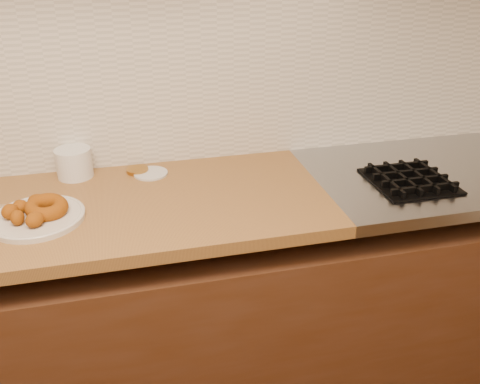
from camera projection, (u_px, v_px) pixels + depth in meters
name	position (u px, v px, depth m)	size (l,w,h in m)	color
wall_back	(149.00, 34.00, 1.67)	(4.00, 0.02, 2.70)	tan
base_cabinet	(177.00, 323.00, 1.83)	(3.60, 0.60, 0.77)	#4C2C1D
backsplash	(153.00, 80.00, 1.73)	(3.60, 0.02, 0.60)	silver
donut_plate	(38.00, 218.00, 1.47)	(0.27, 0.27, 0.02)	beige
ring_donut	(46.00, 207.00, 1.47)	(0.12, 0.12, 0.04)	#90500C
fried_dough_chunks	(25.00, 211.00, 1.45)	(0.14, 0.20, 0.04)	#90500C
plastic_tub	(74.00, 163.00, 1.72)	(0.12, 0.12, 0.10)	white
tub_lid	(151.00, 173.00, 1.76)	(0.12, 0.12, 0.01)	silver
brass_jar_lid	(137.00, 170.00, 1.77)	(0.08, 0.08, 0.01)	#A5752E
wooden_utensil	(2.00, 207.00, 1.53)	(0.15, 0.02, 0.01)	#94754E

